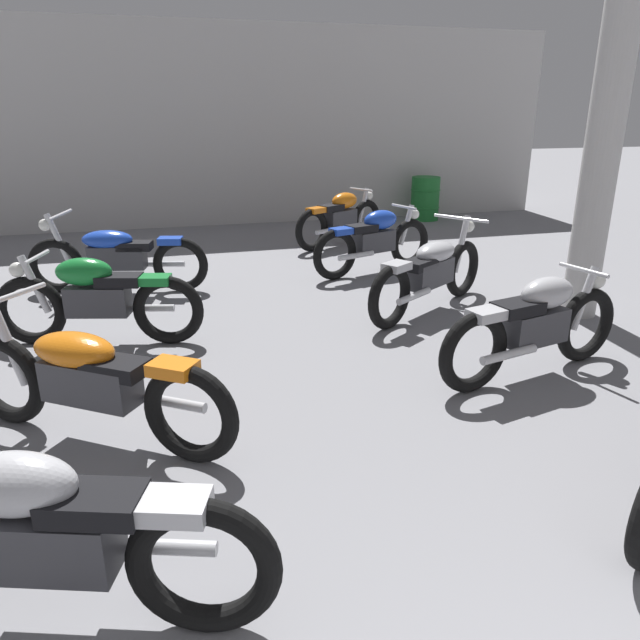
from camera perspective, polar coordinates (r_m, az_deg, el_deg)
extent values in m
cube|color=#BCBAB7|center=(11.75, -10.08, 17.70)|extent=(13.42, 0.24, 3.60)
cylinder|color=#BCBAB7|center=(6.85, 25.20, 13.29)|extent=(0.36, 0.36, 3.20)
torus|color=black|center=(2.75, -11.05, -22.13)|extent=(0.67, 0.32, 0.67)
cube|color=#38383D|center=(2.90, -24.47, -18.69)|extent=(0.62, 0.41, 0.28)
ellipsoid|color=#B7B7BC|center=(2.79, -27.17, -13.75)|extent=(0.58, 0.43, 0.26)
cube|color=black|center=(2.69, -20.76, -16.05)|extent=(0.46, 0.36, 0.10)
cube|color=#B7B7BC|center=(2.58, -13.74, -16.88)|extent=(0.33, 0.28, 0.08)
cylinder|color=silver|center=(2.92, -15.46, -20.15)|extent=(0.54, 0.24, 0.07)
torus|color=black|center=(4.78, -27.81, -5.03)|extent=(0.61, 0.48, 0.67)
torus|color=black|center=(3.87, -12.25, -8.79)|extent=(0.61, 0.48, 0.67)
cylinder|color=silver|center=(4.62, -27.74, -1.70)|extent=(0.26, 0.21, 0.66)
cube|color=#38383D|center=(4.24, -21.05, -5.56)|extent=(0.68, 0.58, 0.28)
ellipsoid|color=orange|center=(4.22, -22.45, -2.61)|extent=(0.67, 0.61, 0.22)
cube|color=black|center=(4.05, -18.91, -4.31)|extent=(0.47, 0.43, 0.10)
cube|color=orange|center=(3.79, -13.87, -4.50)|extent=(0.34, 0.32, 0.08)
cylinder|color=silver|center=(4.48, -27.83, 1.89)|extent=(0.42, 0.58, 0.04)
cylinder|color=silver|center=(4.10, -14.29, -7.57)|extent=(0.49, 0.37, 0.07)
torus|color=black|center=(6.26, -25.92, 0.80)|extent=(0.68, 0.28, 0.67)
torus|color=black|center=(5.82, -14.28, 0.90)|extent=(0.68, 0.28, 0.67)
cylinder|color=silver|center=(6.16, -25.60, 3.09)|extent=(0.25, 0.13, 0.56)
cube|color=#38383D|center=(5.98, -20.43, 1.76)|extent=(0.61, 0.38, 0.28)
ellipsoid|color=#197F33|center=(5.94, -21.65, 4.31)|extent=(0.57, 0.40, 0.26)
cube|color=black|center=(5.86, -18.63, 3.65)|extent=(0.45, 0.33, 0.10)
cube|color=#197F33|center=(5.76, -15.50, 3.72)|extent=(0.32, 0.26, 0.08)
cylinder|color=silver|center=(6.07, -25.45, 5.46)|extent=(0.16, 0.47, 0.04)
sphere|color=white|center=(6.18, -26.97, 4.30)|extent=(0.14, 0.14, 0.14)
cylinder|color=silver|center=(6.01, -16.31, 1.11)|extent=(0.55, 0.21, 0.07)
torus|color=black|center=(7.93, -23.91, 4.75)|extent=(0.68, 0.26, 0.67)
torus|color=black|center=(7.50, -13.18, 5.16)|extent=(0.68, 0.26, 0.67)
cylinder|color=silver|center=(7.83, -23.67, 6.96)|extent=(0.28, 0.13, 0.66)
cube|color=#38383D|center=(7.66, -18.78, 5.69)|extent=(0.70, 0.39, 0.28)
ellipsoid|color=blue|center=(7.64, -19.68, 7.26)|extent=(0.66, 0.45, 0.22)
cube|color=black|center=(7.57, -17.29, 6.79)|extent=(0.44, 0.33, 0.10)
cube|color=blue|center=(7.45, -14.12, 7.37)|extent=(0.32, 0.26, 0.08)
cylinder|color=silver|center=(7.76, -23.57, 9.22)|extent=(0.19, 0.67, 0.04)
sphere|color=white|center=(7.85, -24.82, 8.25)|extent=(0.14, 0.14, 0.14)
cylinder|color=silver|center=(7.68, -14.83, 5.20)|extent=(0.55, 0.20, 0.07)
torus|color=black|center=(5.76, 24.05, -0.45)|extent=(0.68, 0.26, 0.67)
torus|color=black|center=(4.84, 14.46, -3.02)|extent=(0.68, 0.26, 0.67)
cylinder|color=silver|center=(5.62, 23.90, 1.91)|extent=(0.25, 0.12, 0.56)
cube|color=#38383D|center=(5.25, 19.80, -0.61)|extent=(0.61, 0.36, 0.28)
ellipsoid|color=#B7B7BC|center=(5.23, 20.89, 2.46)|extent=(0.57, 0.39, 0.26)
cube|color=black|center=(5.03, 18.37, 1.11)|extent=(0.44, 0.32, 0.10)
cube|color=#B7B7BC|center=(4.80, 15.64, 0.53)|extent=(0.32, 0.26, 0.08)
cylinder|color=silver|center=(5.51, 23.89, 4.39)|extent=(0.14, 0.48, 0.04)
sphere|color=white|center=(5.70, 24.97, 3.44)|extent=(0.14, 0.14, 0.14)
cylinder|color=silver|center=(4.93, 17.61, -3.16)|extent=(0.55, 0.19, 0.07)
torus|color=black|center=(7.32, 13.46, 4.79)|extent=(0.62, 0.46, 0.67)
torus|color=black|center=(6.08, 6.68, 2.19)|extent=(0.62, 0.46, 0.67)
cylinder|color=silver|center=(7.18, 13.34, 7.06)|extent=(0.27, 0.21, 0.66)
cube|color=#38383D|center=(6.66, 10.43, 4.44)|extent=(0.68, 0.56, 0.28)
ellipsoid|color=#B7B7BC|center=(6.69, 11.00, 6.42)|extent=(0.68, 0.60, 0.22)
cube|color=black|center=(6.44, 9.48, 5.27)|extent=(0.47, 0.42, 0.10)
cube|color=#B7B7BC|center=(6.08, 7.33, 5.09)|extent=(0.34, 0.32, 0.08)
cylinder|color=silver|center=(7.07, 13.31, 9.44)|extent=(0.40, 0.59, 0.04)
sphere|color=white|center=(7.27, 14.00, 8.69)|extent=(0.14, 0.14, 0.14)
cylinder|color=silver|center=(6.22, 8.98, 2.28)|extent=(0.50, 0.36, 0.07)
torus|color=black|center=(8.62, 8.56, 7.32)|extent=(0.67, 0.32, 0.67)
torus|color=black|center=(7.82, 1.44, 6.26)|extent=(0.67, 0.32, 0.67)
cylinder|color=silver|center=(8.52, 8.24, 8.97)|extent=(0.25, 0.14, 0.56)
cube|color=#38383D|center=(8.18, 5.19, 7.51)|extent=(0.62, 0.41, 0.28)
ellipsoid|color=blue|center=(8.19, 5.80, 9.50)|extent=(0.58, 0.43, 0.26)
cube|color=black|center=(8.01, 3.99, 8.74)|extent=(0.46, 0.36, 0.10)
cube|color=blue|center=(7.81, 2.06, 8.50)|extent=(0.33, 0.28, 0.08)
cylinder|color=silver|center=(8.43, 8.02, 10.67)|extent=(0.19, 0.47, 0.04)
sphere|color=white|center=(8.59, 9.00, 9.97)|extent=(0.14, 0.14, 0.14)
cylinder|color=silver|center=(7.87, 3.48, 6.17)|extent=(0.54, 0.24, 0.07)
torus|color=black|center=(10.36, 4.42, 9.54)|extent=(0.64, 0.43, 0.67)
torus|color=black|center=(9.43, -0.79, 8.58)|extent=(0.64, 0.43, 0.67)
cylinder|color=silver|center=(10.26, 4.16, 10.92)|extent=(0.25, 0.18, 0.56)
cube|color=#38383D|center=(9.87, 1.94, 9.67)|extent=(0.62, 0.49, 0.28)
ellipsoid|color=orange|center=(9.89, 2.36, 11.33)|extent=(0.59, 0.50, 0.26)
cube|color=black|center=(9.67, 1.05, 10.68)|extent=(0.47, 0.41, 0.10)
cube|color=orange|center=(9.44, -0.36, 10.45)|extent=(0.34, 0.31, 0.08)
cylinder|color=silver|center=(10.18, 3.97, 12.33)|extent=(0.27, 0.43, 0.04)
sphere|color=white|center=(10.34, 4.70, 11.76)|extent=(0.14, 0.14, 0.14)
cylinder|color=silver|center=(9.51, 0.85, 8.57)|extent=(0.51, 0.33, 0.07)
cylinder|color=#1E722D|center=(12.36, 10.01, 11.37)|extent=(0.56, 0.56, 0.85)
torus|color=#1E722D|center=(12.33, 10.06, 12.15)|extent=(0.59, 0.59, 0.03)
torus|color=#1E722D|center=(12.38, 9.96, 10.59)|extent=(0.59, 0.59, 0.03)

